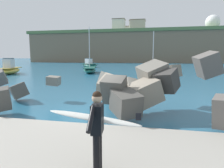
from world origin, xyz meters
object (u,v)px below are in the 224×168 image
(boat_mid_centre, at_px, (153,68))
(boat_mid_right, at_px, (90,70))
(boat_near_left, at_px, (89,64))
(station_building_central, at_px, (119,26))
(station_building_west, at_px, (125,31))
(radar_dome, at_px, (213,24))
(station_building_annex, at_px, (136,28))
(boat_near_centre, at_px, (10,69))
(station_building_east, at_px, (138,27))
(surfer_with_board, at_px, (97,124))

(boat_mid_centre, bearing_deg, boat_mid_right, -149.62)
(boat_near_left, height_order, station_building_central, station_building_central)
(boat_mid_right, height_order, station_building_west, station_building_west)
(radar_dome, bearing_deg, boat_near_left, -126.79)
(station_building_central, bearing_deg, station_building_annex, 58.78)
(radar_dome, bearing_deg, boat_mid_centre, -112.57)
(boat_near_centre, bearing_deg, boat_mid_centre, 25.67)
(station_building_east, bearing_deg, boat_near_left, -98.82)
(boat_mid_centre, relative_size, station_building_west, 0.88)
(boat_near_centre, bearing_deg, boat_near_left, 72.23)
(station_building_east, distance_m, station_building_annex, 2.86)
(boat_near_centre, height_order, radar_dome, radar_dome)
(boat_near_left, relative_size, station_building_east, 0.70)
(station_building_east, bearing_deg, station_building_west, 140.35)
(boat_near_centre, height_order, boat_mid_centre, boat_mid_centre)
(boat_mid_centre, height_order, boat_mid_right, boat_mid_right)
(boat_mid_right, height_order, station_building_east, station_building_east)
(boat_near_left, relative_size, boat_near_centre, 0.97)
(boat_near_centre, relative_size, station_building_west, 0.65)
(boat_mid_centre, xyz_separation_m, radar_dome, (27.54, 66.28, 17.29))
(boat_mid_right, distance_m, station_building_west, 73.67)
(boat_near_centre, relative_size, boat_mid_right, 0.73)
(boat_mid_centre, distance_m, station_building_annex, 65.38)
(station_building_annex, bearing_deg, radar_dome, 5.45)
(station_building_west, distance_m, station_building_east, 9.14)
(boat_near_left, xyz_separation_m, boat_near_centre, (-6.25, -19.50, 0.07))
(station_building_west, distance_m, station_building_annex, 6.64)
(station_building_west, height_order, station_building_east, station_building_east)
(boat_near_left, distance_m, station_building_annex, 56.28)
(boat_near_left, distance_m, station_building_central, 45.50)
(surfer_with_board, relative_size, station_building_central, 0.38)
(surfer_with_board, distance_m, boat_mid_centre, 32.26)
(boat_near_left, distance_m, station_building_west, 58.75)
(boat_near_centre, bearing_deg, surfer_with_board, -47.86)
(station_building_central, xyz_separation_m, station_building_east, (7.84, 8.26, 0.34))
(radar_dome, relative_size, station_building_central, 1.54)
(surfer_with_board, bearing_deg, boat_near_centre, 132.14)
(boat_near_centre, xyz_separation_m, boat_mid_centre, (21.38, 10.28, -0.23))
(radar_dome, relative_size, station_building_annex, 1.10)
(surfer_with_board, height_order, boat_mid_right, boat_mid_right)
(boat_mid_centre, height_order, station_building_west, station_building_west)
(boat_mid_right, height_order, station_building_central, station_building_central)
(station_building_central, relative_size, station_building_annex, 0.72)
(radar_dome, bearing_deg, station_building_annex, -174.55)
(boat_near_left, height_order, station_building_east, station_building_east)
(boat_mid_centre, relative_size, boat_mid_right, 0.98)
(boat_mid_right, distance_m, station_building_central, 60.23)
(boat_near_left, height_order, station_building_west, station_building_west)
(station_building_central, bearing_deg, boat_mid_centre, -73.87)
(boat_near_centre, relative_size, station_building_east, 0.73)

